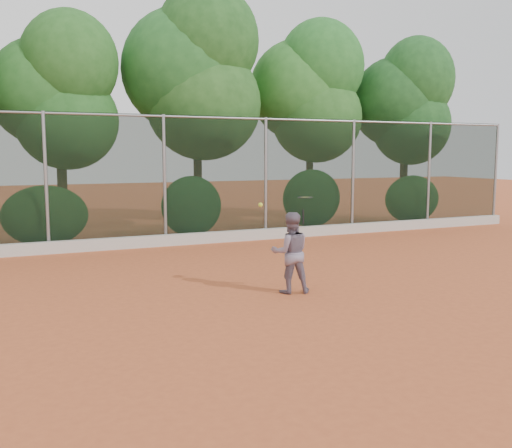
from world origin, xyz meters
name	(u,v)px	position (x,y,z in m)	size (l,w,h in m)	color
ground	(281,308)	(0.00, 0.00, 0.00)	(80.00, 80.00, 0.00)	#B9542B
concrete_curb	(168,240)	(0.00, 6.82, 0.15)	(24.00, 0.20, 0.30)	#B8B4AA
tennis_player	(291,253)	(0.61, 0.86, 0.72)	(0.70, 0.55, 1.45)	slate
chainlink_fence	(165,176)	(0.00, 7.00, 1.86)	(24.09, 0.09, 3.50)	black
foliage_backdrop	(126,86)	(-0.55, 8.98, 4.40)	(23.70, 3.63, 7.55)	#3C2A17
tennis_racket	(305,200)	(0.83, 0.76, 1.66)	(0.34, 0.34, 0.50)	black
tennis_ball_in_flight	(260,205)	(-0.16, 0.46, 1.64)	(0.07, 0.07, 0.07)	#C3D330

